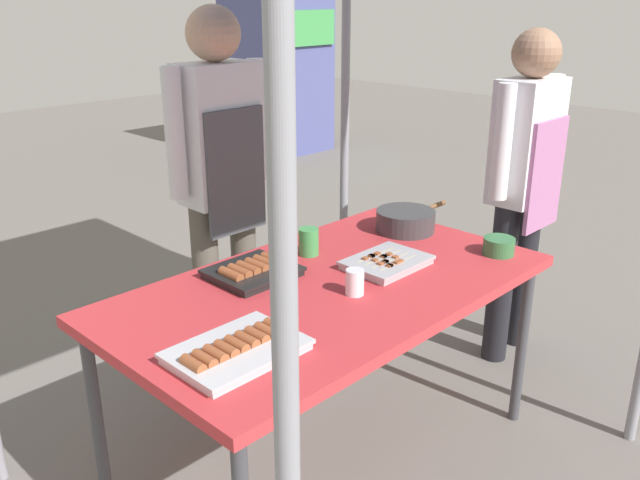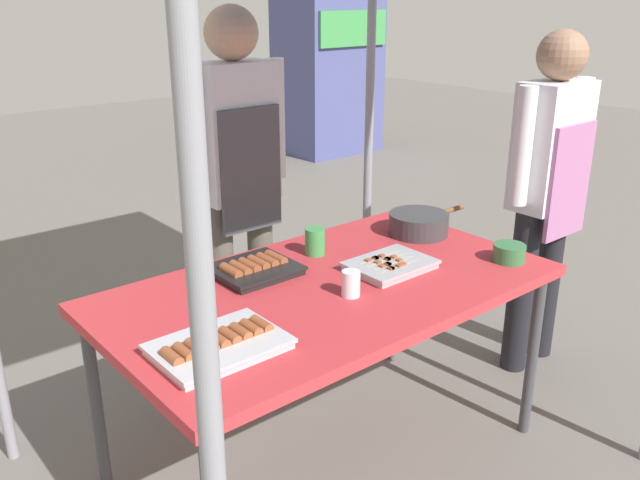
% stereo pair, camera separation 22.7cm
% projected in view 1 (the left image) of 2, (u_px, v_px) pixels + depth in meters
% --- Properties ---
extents(ground_plane, '(18.00, 18.00, 0.00)m').
position_uv_depth(ground_plane, '(329.00, 457.00, 2.65)').
color(ground_plane, '#66605B').
extents(stall_table, '(1.60, 0.90, 0.75)m').
position_uv_depth(stall_table, '(330.00, 296.00, 2.40)').
color(stall_table, '#C63338').
rests_on(stall_table, ground).
extents(tray_grilled_sausages, '(0.29, 0.26, 0.06)m').
position_uv_depth(tray_grilled_sausages, '(253.00, 271.00, 2.43)').
color(tray_grilled_sausages, black).
rests_on(tray_grilled_sausages, stall_table).
extents(tray_meat_skewers, '(0.31, 0.23, 0.04)m').
position_uv_depth(tray_meat_skewers, '(387.00, 262.00, 2.52)').
color(tray_meat_skewers, '#ADADB2').
rests_on(tray_meat_skewers, stall_table).
extents(tray_pork_links, '(0.37, 0.26, 0.05)m').
position_uv_depth(tray_pork_links, '(237.00, 350.00, 1.90)').
color(tray_pork_links, silver).
rests_on(tray_pork_links, stall_table).
extents(cooking_wok, '(0.41, 0.25, 0.09)m').
position_uv_depth(cooking_wok, '(406.00, 220.00, 2.89)').
color(cooking_wok, '#38383A').
rests_on(cooking_wok, stall_table).
extents(condiment_bowl, '(0.12, 0.12, 0.07)m').
position_uv_depth(condiment_bowl, '(499.00, 246.00, 2.63)').
color(condiment_bowl, '#33723F').
rests_on(condiment_bowl, stall_table).
extents(drink_cup_near_edge, '(0.06, 0.06, 0.09)m').
position_uv_depth(drink_cup_near_edge, '(355.00, 282.00, 2.28)').
color(drink_cup_near_edge, white).
rests_on(drink_cup_near_edge, stall_table).
extents(drink_cup_by_wok, '(0.08, 0.08, 0.11)m').
position_uv_depth(drink_cup_by_wok, '(309.00, 242.00, 2.62)').
color(drink_cup_by_wok, '#3F994C').
rests_on(drink_cup_by_wok, stall_table).
extents(vendor_woman, '(0.52, 0.23, 1.68)m').
position_uv_depth(vendor_woman, '(221.00, 168.00, 2.93)').
color(vendor_woman, '#595147').
rests_on(vendor_woman, ground).
extents(customer_nearby, '(0.52, 0.23, 1.58)m').
position_uv_depth(customer_nearby, '(524.00, 173.00, 3.12)').
color(customer_nearby, black).
rests_on(customer_nearby, ground).
extents(neighbor_stall_right, '(1.01, 0.82, 1.69)m').
position_uv_depth(neighbor_stall_right, '(278.00, 75.00, 7.41)').
color(neighbor_stall_right, '#4C518C').
rests_on(neighbor_stall_right, ground).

